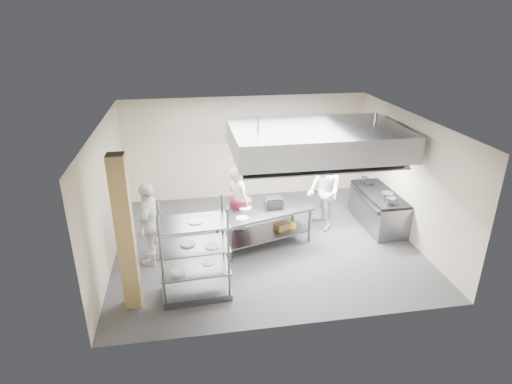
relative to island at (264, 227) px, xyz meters
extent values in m
plane|color=#2A2A2C|center=(0.03, 0.05, -0.46)|extent=(7.00, 7.00, 0.00)
plane|color=silver|center=(0.03, 0.05, 2.54)|extent=(7.00, 7.00, 0.00)
plane|color=#B2A28D|center=(0.03, 3.05, 1.04)|extent=(7.00, 0.00, 7.00)
plane|color=#B2A28D|center=(-3.47, 0.05, 1.04)|extent=(0.00, 6.00, 6.00)
plane|color=#B2A28D|center=(3.53, 0.05, 1.04)|extent=(0.00, 6.00, 6.00)
cube|color=tan|center=(-2.87, -1.85, 1.04)|extent=(0.30, 0.30, 3.00)
cube|color=gray|center=(1.33, 0.45, 1.94)|extent=(4.00, 2.50, 0.60)
cube|color=white|center=(0.43, 0.45, 1.62)|extent=(1.60, 0.12, 0.04)
cube|color=white|center=(2.23, 0.45, 1.62)|extent=(1.60, 0.12, 0.04)
cube|color=gray|center=(1.83, 2.89, 1.04)|extent=(1.50, 0.28, 0.04)
cube|color=gray|center=(0.00, 0.00, 0.42)|extent=(2.40, 1.55, 0.06)
cube|color=slate|center=(0.00, 0.00, -0.16)|extent=(2.21, 1.41, 0.04)
cube|color=gray|center=(3.11, 0.55, -0.04)|extent=(0.80, 2.00, 0.84)
cube|color=black|center=(3.11, 0.55, 0.41)|extent=(0.78, 1.96, 0.06)
imported|color=silver|center=(-0.54, 0.39, 0.48)|extent=(0.72, 0.81, 1.87)
imported|color=silver|center=(1.63, 0.61, 0.53)|extent=(0.85, 1.04, 1.97)
imported|color=white|center=(-2.57, -0.37, 0.49)|extent=(0.77, 1.20, 1.89)
cube|color=gray|center=(0.25, 0.14, 0.56)|extent=(0.43, 0.34, 0.20)
cube|color=brown|center=(0.47, 0.09, -0.06)|extent=(0.42, 0.37, 0.16)
cylinder|color=gray|center=(3.08, 0.07, 0.54)|extent=(0.28, 0.28, 0.19)
cylinder|color=white|center=(-1.67, -1.75, 0.17)|extent=(0.28, 0.28, 0.05)
camera|label=1|loc=(-1.69, -8.87, 4.69)|focal=30.00mm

